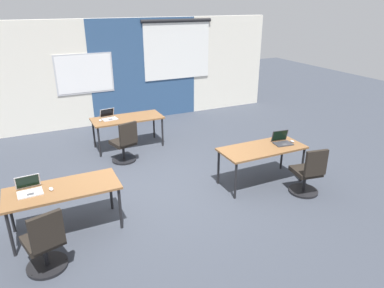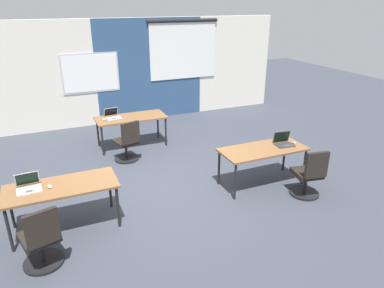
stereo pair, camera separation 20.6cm
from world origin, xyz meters
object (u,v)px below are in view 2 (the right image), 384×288
(desk_near_right, at_px, (263,151))
(laptop_near_left_end, at_px, (28,186))
(laptop_far_left, at_px, (113,116))
(laptop_near_right_end, at_px, (284,142))
(chair_near_right_end, at_px, (309,177))
(desk_near_left, at_px, (62,189))
(mouse_near_left_end, at_px, (50,186))
(mouse_near_right_end, at_px, (294,143))
(mouse_far_left, at_px, (104,119))
(desk_far_center, at_px, (131,119))
(chair_far_left, at_px, (127,144))
(chair_near_left_end, at_px, (42,242))

(desk_near_right, height_order, laptop_near_left_end, laptop_near_left_end)
(desk_near_right, bearing_deg, laptop_far_left, 126.66)
(laptop_near_right_end, xyz_separation_m, chair_near_right_end, (0.03, -0.73, -0.39))
(desk_near_left, distance_m, mouse_near_left_end, 0.17)
(chair_near_right_end, bearing_deg, mouse_near_left_end, -0.18)
(desk_near_left, height_order, desk_near_right, same)
(laptop_near_right_end, relative_size, mouse_near_right_end, 3.50)
(laptop_far_left, relative_size, mouse_far_left, 3.53)
(mouse_near_right_end, xyz_separation_m, chair_near_right_end, (-0.18, -0.69, -0.36))
(laptop_far_left, bearing_deg, desk_far_center, -19.65)
(mouse_far_left, height_order, laptop_near_right_end, laptop_near_right_end)
(mouse_near_left_end, distance_m, laptop_far_left, 3.25)
(desk_near_right, xyz_separation_m, laptop_near_right_end, (0.45, 0.01, 0.11))
(desk_far_center, bearing_deg, laptop_near_right_end, -51.72)
(laptop_far_left, distance_m, chair_far_left, 0.96)
(chair_far_left, xyz_separation_m, mouse_near_right_end, (2.72, -2.04, 0.36))
(chair_far_left, xyz_separation_m, chair_near_right_end, (2.54, -2.73, 0.00))
(laptop_near_left_end, distance_m, chair_far_left, 2.73)
(mouse_near_left_end, xyz_separation_m, mouse_far_left, (1.28, 2.80, 0.00))
(mouse_near_left_end, bearing_deg, chair_far_left, 51.48)
(laptop_near_right_end, distance_m, chair_near_right_end, 0.83)
(desk_far_center, distance_m, laptop_far_left, 0.43)
(mouse_near_left_end, relative_size, chair_near_left_end, 0.12)
(mouse_near_left_end, relative_size, mouse_far_left, 1.06)
(chair_near_left_end, xyz_separation_m, mouse_far_left, (1.47, 3.59, 0.36))
(chair_far_left, relative_size, chair_near_right_end, 1.00)
(chair_far_left, height_order, laptop_near_right_end, laptop_near_right_end)
(desk_far_center, bearing_deg, chair_near_right_end, -57.55)
(mouse_near_right_end, bearing_deg, laptop_near_left_end, 178.76)
(chair_near_right_end, bearing_deg, chair_far_left, -37.40)
(desk_far_center, bearing_deg, mouse_near_left_end, -124.21)
(desk_near_left, xyz_separation_m, mouse_near_right_end, (4.17, -0.03, 0.08))
(desk_near_left, relative_size, chair_near_left_end, 1.74)
(mouse_near_left_end, bearing_deg, desk_far_center, 55.79)
(mouse_far_left, height_order, chair_near_right_end, chair_near_right_end)
(desk_far_center, xyz_separation_m, chair_near_left_end, (-2.09, -3.59, -0.28))
(chair_near_right_end, bearing_deg, laptop_near_left_end, -0.42)
(laptop_far_left, distance_m, laptop_near_right_end, 3.88)
(desk_near_right, xyz_separation_m, mouse_near_right_end, (0.67, -0.03, 0.08))
(laptop_near_left_end, relative_size, laptop_far_left, 0.95)
(chair_far_left, xyz_separation_m, laptop_near_right_end, (2.50, -2.00, 0.39))
(desk_far_center, relative_size, mouse_near_right_end, 15.53)
(chair_near_left_end, distance_m, chair_far_left, 3.32)
(laptop_near_left_end, bearing_deg, mouse_near_right_end, -4.95)
(desk_far_center, xyz_separation_m, laptop_near_right_end, (2.20, -2.79, 0.11))
(laptop_near_right_end, bearing_deg, chair_near_right_end, -80.46)
(chair_far_left, height_order, chair_near_right_end, same)
(mouse_near_left_end, bearing_deg, laptop_near_left_end, 166.47)
(laptop_near_left_end, bearing_deg, mouse_near_left_end, -17.24)
(mouse_far_left, distance_m, chair_near_right_end, 4.55)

